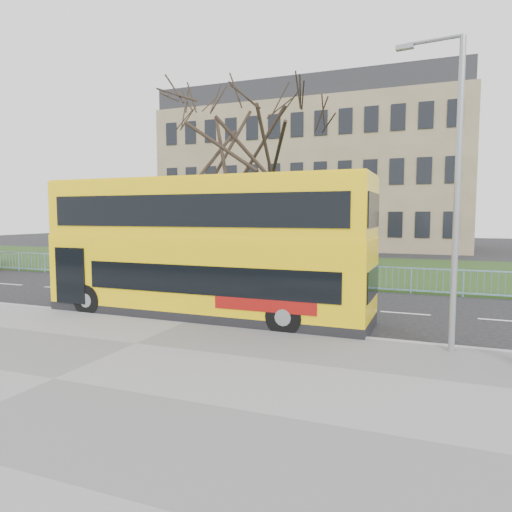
% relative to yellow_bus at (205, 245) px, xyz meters
% --- Properties ---
extents(ground, '(120.00, 120.00, 0.00)m').
position_rel_yellow_bus_xyz_m(ground, '(-0.05, 0.50, -2.34)').
color(ground, black).
rests_on(ground, ground).
extents(pavement, '(80.00, 10.50, 0.12)m').
position_rel_yellow_bus_xyz_m(pavement, '(-0.05, -6.25, -2.28)').
color(pavement, slate).
rests_on(pavement, ground).
extents(kerb, '(80.00, 0.20, 0.14)m').
position_rel_yellow_bus_xyz_m(kerb, '(-0.05, -1.05, -2.27)').
color(kerb, gray).
rests_on(kerb, ground).
extents(grass_verge, '(80.00, 15.40, 0.08)m').
position_rel_yellow_bus_xyz_m(grass_verge, '(-0.05, 14.80, -2.30)').
color(grass_verge, '#1D3613').
rests_on(grass_verge, ground).
extents(guard_railing, '(40.00, 0.12, 1.10)m').
position_rel_yellow_bus_xyz_m(guard_railing, '(-0.05, 7.10, -1.79)').
color(guard_railing, '#79ACD7').
rests_on(guard_railing, ground).
extents(bare_tree, '(8.86, 8.86, 12.65)m').
position_rel_yellow_bus_xyz_m(bare_tree, '(-3.05, 10.50, 4.06)').
color(bare_tree, black).
rests_on(bare_tree, grass_verge).
extents(civic_building, '(30.00, 15.00, 14.00)m').
position_rel_yellow_bus_xyz_m(civic_building, '(-5.05, 35.50, 4.66)').
color(civic_building, '#7B6D4E').
rests_on(civic_building, ground).
extents(yellow_bus, '(10.46, 2.62, 4.37)m').
position_rel_yellow_bus_xyz_m(yellow_bus, '(0.00, 0.00, 0.00)').
color(yellow_bus, yellow).
rests_on(yellow_bus, ground).
extents(street_lamp, '(1.51, 0.33, 7.14)m').
position_rel_yellow_bus_xyz_m(street_lamp, '(7.12, -1.51, 1.69)').
color(street_lamp, gray).
rests_on(street_lamp, pavement).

